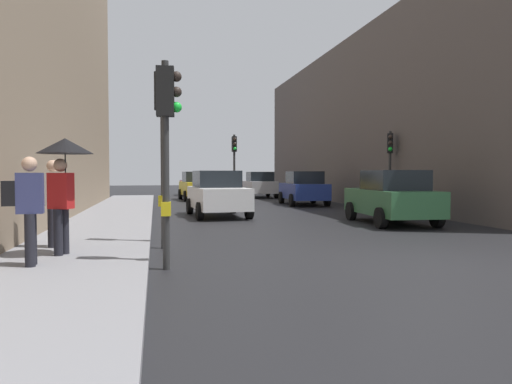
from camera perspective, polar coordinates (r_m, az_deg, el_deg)
name	(u,v)px	position (r m, az deg, el deg)	size (l,w,h in m)	color
ground_plane	(431,263)	(9.67, 19.83, -7.80)	(120.00, 120.00, 0.00)	black
sidewalk_kerb	(102,230)	(14.28, -17.61, -4.25)	(2.69, 40.00, 0.16)	gray
building_facade_right	(433,126)	(30.80, 20.10, 7.29)	(12.00, 29.71, 8.92)	#5B514C
traffic_light_near_left	(167,126)	(8.49, -10.42, 7.60)	(0.44, 0.26, 3.57)	#2D2D2D
traffic_light_mid_street	(390,156)	(21.54, 15.45, 4.07)	(0.34, 0.45, 3.46)	#2D2D2D
traffic_light_near_right	(164,124)	(10.92, -10.74, 7.83)	(0.44, 0.36, 3.97)	#2D2D2D
traffic_light_far_median	(234,156)	(26.74, -2.56, 4.24)	(0.25, 0.43, 3.78)	#2D2D2D
car_white_compact	(217,194)	(18.78, -4.55, -0.18)	(2.23, 4.30, 1.76)	silver
car_red_sedan	(195,184)	(36.46, -7.19, 0.96)	(2.21, 4.30, 1.76)	red
car_blue_van	(304,188)	(25.63, 5.60, 0.45)	(2.21, 4.30, 1.76)	navy
car_silver_hatchback	(259,185)	(33.50, 0.39, 0.87)	(2.09, 4.24, 1.76)	#BCBCC1
car_yellow_taxi	(197,186)	(30.34, -6.90, 0.72)	(2.24, 4.31, 1.76)	yellow
car_green_estate	(392,197)	(16.55, 15.64, -0.58)	(2.23, 4.31, 1.76)	#2D6038
pedestrian_with_umbrella	(64,163)	(9.55, -21.63, 3.13)	(1.00, 1.00, 2.14)	black
pedestrian_with_grey_backpack	(27,204)	(8.67, -25.28, -1.30)	(0.62, 0.36, 1.77)	black
pedestrian_with_black_backpack	(51,198)	(10.71, -22.92, -0.63)	(0.64, 0.39, 1.77)	black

